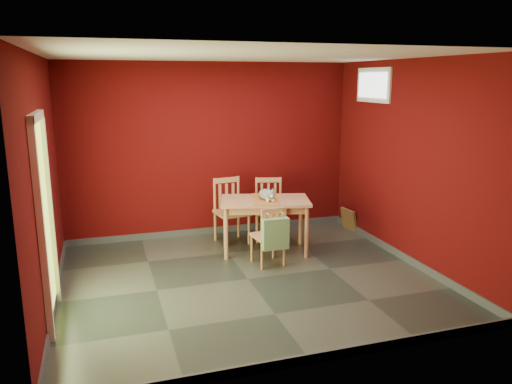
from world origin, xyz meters
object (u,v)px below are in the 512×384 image
object	(u,v)px
dining_table	(265,206)
chair_near	(269,235)
picture_frame	(349,219)
cat	(267,192)
chair_far_right	(269,208)
tote_bag	(275,234)
chair_far_left	(231,210)

from	to	relation	value
dining_table	chair_near	bearing A→B (deg)	-102.95
picture_frame	cat	bearing A→B (deg)	-159.96
chair_far_right	chair_near	size ratio (longest dim) A/B	1.15
tote_bag	picture_frame	xyz separation A→B (m)	(1.76, 1.30, -0.32)
picture_frame	chair_near	bearing A→B (deg)	-148.20
chair_near	tote_bag	bearing A→B (deg)	-85.84
cat	dining_table	bearing A→B (deg)	127.40
chair_far_left	cat	distance (m)	0.80
chair_far_right	cat	world-z (taller)	cat
chair_far_right	chair_near	distance (m)	1.16
chair_far_left	tote_bag	bearing A→B (deg)	-79.15
chair_near	cat	xyz separation A→B (m)	(0.13, 0.50, 0.46)
chair_far_left	picture_frame	distance (m)	2.04
dining_table	chair_near	xyz separation A→B (m)	(-0.12, -0.53, -0.26)
tote_bag	picture_frame	size ratio (longest dim) A/B	1.31
tote_bag	picture_frame	distance (m)	2.21
chair_far_left	tote_bag	world-z (taller)	chair_far_left
chair_far_right	chair_near	xyz separation A→B (m)	(-0.38, -1.10, -0.06)
dining_table	picture_frame	size ratio (longest dim) A/B	3.77
chair_near	picture_frame	distance (m)	2.10
chair_far_right	dining_table	bearing A→B (deg)	-114.09
chair_near	tote_bag	xyz separation A→B (m)	(0.01, -0.20, 0.08)
chair_far_right	cat	size ratio (longest dim) A/B	2.27
dining_table	picture_frame	xyz separation A→B (m)	(1.65, 0.57, -0.50)
dining_table	chair_near	distance (m)	0.60
dining_table	picture_frame	bearing A→B (deg)	19.12
dining_table	cat	distance (m)	0.20
dining_table	chair_near	world-z (taller)	chair_near
dining_table	chair_far_right	xyz separation A→B (m)	(0.26, 0.57, -0.20)
dining_table	picture_frame	world-z (taller)	dining_table
chair_far_right	tote_bag	bearing A→B (deg)	-105.52
chair_far_left	picture_frame	bearing A→B (deg)	-0.20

